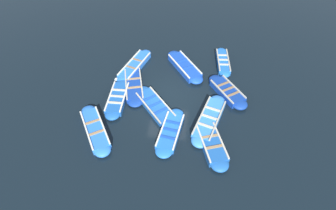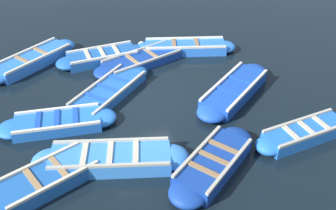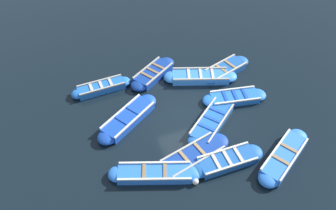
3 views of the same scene
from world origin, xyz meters
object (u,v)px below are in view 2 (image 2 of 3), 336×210
object	(u,v)px
boat_broadside	(47,179)
boat_alongside	(109,92)
boat_far_corner	(33,60)
boat_mid_row	(142,60)
boat_drifting	(234,91)
buoy_orange_near	(142,45)
boat_inner_gap	(305,133)
boat_outer_left	(102,57)
boat_near_quay	(185,48)
boat_tucked	(58,123)
boat_stern_in	(111,159)
boat_bow_out	(213,164)

from	to	relation	value
boat_broadside	boat_alongside	size ratio (longest dim) A/B	0.96
boat_far_corner	boat_mid_row	bearing A→B (deg)	-19.32
boat_drifting	boat_broadside	xyz separation A→B (m)	(-5.99, -1.83, -0.01)
boat_far_corner	boat_alongside	bearing A→B (deg)	-54.18
boat_far_corner	buoy_orange_near	size ratio (longest dim) A/B	12.96
buoy_orange_near	boat_drifting	bearing A→B (deg)	-66.97
boat_broadside	boat_inner_gap	size ratio (longest dim) A/B	1.06
boat_outer_left	boat_near_quay	bearing A→B (deg)	-6.84
boat_drifting	boat_far_corner	distance (m)	7.22
boat_inner_gap	boat_mid_row	bearing A→B (deg)	118.02
boat_outer_left	boat_tucked	bearing A→B (deg)	-121.34
boat_tucked	boat_drifting	world-z (taller)	boat_drifting
boat_stern_in	buoy_orange_near	world-z (taller)	boat_stern_in
boat_tucked	boat_outer_left	size ratio (longest dim) A/B	1.01
boat_alongside	boat_tucked	bearing A→B (deg)	-148.05
boat_drifting	boat_mid_row	world-z (taller)	boat_drifting
boat_bow_out	buoy_orange_near	bearing A→B (deg)	87.57
boat_inner_gap	boat_mid_row	distance (m)	6.27
boat_bow_out	buoy_orange_near	xyz separation A→B (m)	(0.29, 6.93, -0.06)
boat_far_corner	buoy_orange_near	distance (m)	4.05
boat_broadside	boat_near_quay	world-z (taller)	boat_broadside
boat_outer_left	boat_drifting	bearing A→B (deg)	-47.14
boat_broadside	boat_mid_row	xyz separation A→B (m)	(3.86, 4.82, -0.03)
boat_bow_out	boat_inner_gap	size ratio (longest dim) A/B	1.00
boat_near_quay	boat_mid_row	bearing A→B (deg)	-169.96
boat_far_corner	boat_mid_row	distance (m)	3.91
boat_alongside	boat_inner_gap	size ratio (longest dim) A/B	1.10
boat_alongside	boat_near_quay	size ratio (longest dim) A/B	0.90
boat_broadside	boat_bow_out	bearing A→B (deg)	-13.20
boat_tucked	buoy_orange_near	xyz separation A→B (m)	(3.69, 3.86, -0.02)
boat_broadside	boat_outer_left	size ratio (longest dim) A/B	1.00
boat_inner_gap	boat_broadside	bearing A→B (deg)	174.01
boat_near_quay	boat_bow_out	bearing A→B (deg)	-106.16
boat_drifting	boat_near_quay	size ratio (longest dim) A/B	0.92
boat_mid_row	boat_near_quay	bearing A→B (deg)	10.04
boat_far_corner	boat_bow_out	bearing A→B (deg)	-61.94
boat_drifting	boat_alongside	distance (m)	3.99
boat_outer_left	boat_stern_in	size ratio (longest dim) A/B	0.83
boat_tucked	boat_bow_out	size ratio (longest dim) A/B	1.07
boat_tucked	boat_far_corner	world-z (taller)	boat_far_corner
boat_tucked	boat_near_quay	bearing A→B (deg)	30.16
boat_drifting	boat_alongside	xyz separation A→B (m)	(-3.74, 1.39, -0.05)
boat_mid_row	buoy_orange_near	distance (m)	1.24
boat_stern_in	boat_drifting	bearing A→B (deg)	21.05
boat_broadside	boat_stern_in	bearing A→B (deg)	4.83
boat_far_corner	buoy_orange_near	xyz separation A→B (m)	(4.04, -0.10, -0.05)
boat_drifting	boat_inner_gap	world-z (taller)	boat_drifting
buoy_orange_near	boat_inner_gap	bearing A→B (deg)	-68.94
boat_near_quay	boat_stern_in	distance (m)	6.48
boat_far_corner	boat_inner_gap	bearing A→B (deg)	-45.83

